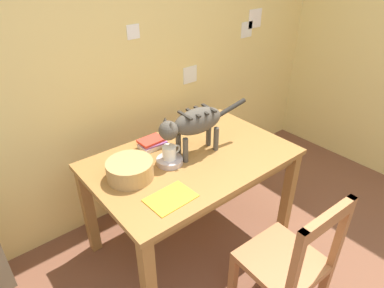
{
  "coord_description": "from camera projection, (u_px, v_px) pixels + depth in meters",
  "views": [
    {
      "loc": [
        -1.11,
        -0.13,
        1.96
      ],
      "look_at": [
        0.08,
        1.31,
        0.86
      ],
      "focal_mm": 30.84,
      "sensor_mm": 36.0,
      "label": 1
    }
  ],
  "objects": [
    {
      "name": "cat",
      "position": [
        194.0,
        123.0,
        2.13
      ],
      "size": [
        0.7,
        0.18,
        0.33
      ],
      "rotation": [
        0.0,
        0.0,
        1.5
      ],
      "color": "#4E473D",
      "rests_on": "dining_table"
    },
    {
      "name": "magazine",
      "position": [
        171.0,
        198.0,
        1.85
      ],
      "size": [
        0.28,
        0.2,
        0.01
      ],
      "primitive_type": "cube",
      "rotation": [
        0.0,
        0.0,
        0.05
      ],
      "color": "#F6AD2B",
      "rests_on": "dining_table"
    },
    {
      "name": "wall_rear",
      "position": [
        121.0,
        63.0,
        2.42
      ],
      "size": [
        4.83,
        0.11,
        2.5
      ],
      "color": "#EFD07A",
      "rests_on": "ground_plane"
    },
    {
      "name": "saucer_bowl",
      "position": [
        170.0,
        161.0,
        2.15
      ],
      "size": [
        0.17,
        0.17,
        0.04
      ],
      "primitive_type": "cylinder",
      "color": "#B9A9AB",
      "rests_on": "dining_table"
    },
    {
      "name": "dining_table",
      "position": [
        192.0,
        168.0,
        2.27
      ],
      "size": [
        1.36,
        0.88,
        0.76
      ],
      "color": "#9D6C36",
      "rests_on": "ground_plane"
    },
    {
      "name": "coffee_mug",
      "position": [
        170.0,
        152.0,
        2.12
      ],
      "size": [
        0.13,
        0.09,
        0.09
      ],
      "color": "silver",
      "rests_on": "saucer_bowl"
    },
    {
      "name": "wicker_basket",
      "position": [
        130.0,
        169.0,
        1.99
      ],
      "size": [
        0.28,
        0.28,
        0.11
      ],
      "color": "tan",
      "rests_on": "dining_table"
    },
    {
      "name": "book_stack",
      "position": [
        152.0,
        143.0,
        2.32
      ],
      "size": [
        0.19,
        0.14,
        0.06
      ],
      "color": "silver",
      "rests_on": "dining_table"
    },
    {
      "name": "wooden_chair_near",
      "position": [
        288.0,
        263.0,
        1.85
      ],
      "size": [
        0.44,
        0.44,
        0.93
      ],
      "rotation": [
        0.0,
        0.0,
        -0.04
      ],
      "color": "#A46539",
      "rests_on": "ground_plane"
    }
  ]
}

